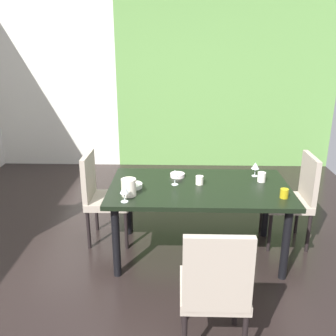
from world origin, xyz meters
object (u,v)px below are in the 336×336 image
object	(u,v)px
cup_south	(200,180)
serving_bowl_west	(133,186)
wine_glass_corner	(175,174)
chair_head_near	(215,286)
cup_center	(262,177)
pitcher_north	(129,187)
wine_glass_near_window	(255,166)
chair_left_far	(101,193)
chair_right_far	(295,195)
wine_glass_near_shelf	(124,190)
serving_bowl_left	(177,175)
cup_right	(284,193)
dining_table	(199,194)

from	to	relation	value
cup_south	serving_bowl_west	bearing A→B (deg)	-170.73
wine_glass_corner	cup_south	world-z (taller)	wine_glass_corner
chair_head_near	cup_center	xyz separation A→B (m)	(0.56, 1.36, 0.24)
pitcher_north	wine_glass_near_window	bearing A→B (deg)	23.70
chair_left_far	serving_bowl_west	bearing A→B (deg)	49.15
chair_right_far	chair_left_far	bearing A→B (deg)	90.00
chair_left_far	wine_glass_near_window	size ratio (longest dim) A/B	6.68
wine_glass_near_shelf	wine_glass_corner	bearing A→B (deg)	44.02
serving_bowl_west	serving_bowl_left	size ratio (longest dim) A/B	1.20
wine_glass_near_shelf	pitcher_north	size ratio (longest dim) A/B	0.96
chair_left_far	cup_right	size ratio (longest dim) A/B	11.45
chair_right_far	wine_glass_near_shelf	bearing A→B (deg)	111.47
chair_head_near	chair_left_far	xyz separation A→B (m)	(-1.02, 1.50, -0.00)
chair_left_far	dining_table	bearing A→B (deg)	75.00
chair_head_near	cup_right	xyz separation A→B (m)	(0.67, 0.98, 0.23)
dining_table	cup_center	world-z (taller)	cup_center
chair_left_far	cup_south	bearing A→B (deg)	77.45
chair_right_far	chair_head_near	world-z (taller)	chair_head_near
serving_bowl_west	cup_right	size ratio (longest dim) A/B	2.09
dining_table	cup_south	world-z (taller)	cup_south
wine_glass_corner	wine_glass_near_window	size ratio (longest dim) A/B	1.05
chair_head_near	pitcher_north	distance (m)	1.23
chair_left_far	serving_bowl_west	xyz separation A→B (m)	(0.37, -0.32, 0.22)
wine_glass_near_shelf	cup_south	distance (m)	0.78
serving_bowl_left	dining_table	bearing A→B (deg)	-49.16
dining_table	pitcher_north	distance (m)	0.69
cup_south	cup_center	bearing A→B (deg)	8.18
chair_head_near	cup_right	size ratio (longest dim) A/B	11.60
wine_glass_near_window	serving_bowl_left	size ratio (longest dim) A/B	0.98
chair_right_far	dining_table	bearing A→B (deg)	104.99
wine_glass_near_window	cup_center	xyz separation A→B (m)	(0.03, -0.15, -0.06)
wine_glass_near_shelf	pitcher_north	distance (m)	0.14
dining_table	serving_bowl_west	distance (m)	0.62
wine_glass_near_shelf	serving_bowl_west	xyz separation A→B (m)	(0.03, 0.32, -0.09)
chair_head_near	cup_south	distance (m)	1.30
chair_left_far	cup_center	bearing A→B (deg)	85.18
dining_table	cup_south	bearing A→B (deg)	86.50
wine_glass_corner	cup_south	bearing A→B (deg)	4.34
chair_head_near	serving_bowl_west	xyz separation A→B (m)	(-0.65, 1.18, 0.21)
chair_head_near	serving_bowl_west	distance (m)	1.36
dining_table	cup_right	world-z (taller)	cup_right
serving_bowl_west	cup_south	world-z (taller)	cup_south
chair_head_near	serving_bowl_left	size ratio (longest dim) A/B	6.64
wine_glass_near_shelf	pitcher_north	world-z (taller)	pitcher_north
dining_table	pitcher_north	bearing A→B (deg)	-159.11
chair_head_near	wine_glass_near_shelf	xyz separation A→B (m)	(-0.69, 0.86, 0.30)
wine_glass_near_window	pitcher_north	distance (m)	1.30
serving_bowl_west	cup_center	world-z (taller)	cup_center
cup_south	chair_head_near	bearing A→B (deg)	-88.28
cup_center	cup_right	bearing A→B (deg)	-73.55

